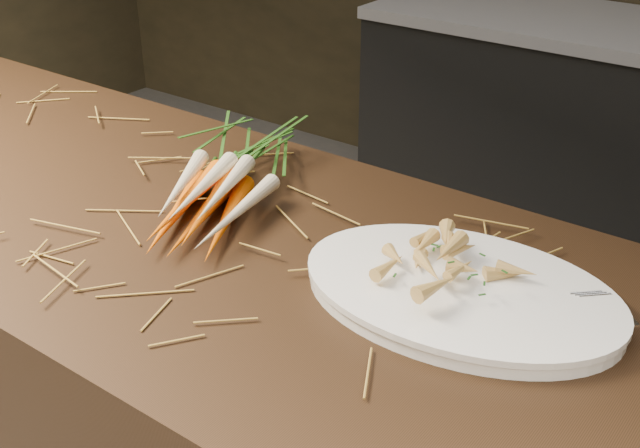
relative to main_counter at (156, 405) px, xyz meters
The scene contains 7 objects.
main_counter is the anchor object (origin of this frame).
back_counter 1.90m from the main_counter, 80.93° to the left, with size 1.82×0.62×0.84m.
straw_bedding 0.46m from the main_counter, 90.00° to the left, with size 1.40×0.60×0.02m, color olive, non-canonical shape.
root_veg_bunch 0.52m from the main_counter, 43.54° to the left, with size 0.32×0.48×0.09m.
serving_platter 0.75m from the main_counter, ahead, with size 0.43×0.29×0.02m, color white, non-canonical shape.
roasted_veg_heap 0.77m from the main_counter, ahead, with size 0.21×0.15×0.05m, color tan, non-canonical shape.
serving_fork 0.88m from the main_counter, ahead, with size 0.01×0.16×0.00m, color silver.
Camera 1 is at (0.97, -0.47, 1.49)m, focal length 45.00 mm.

